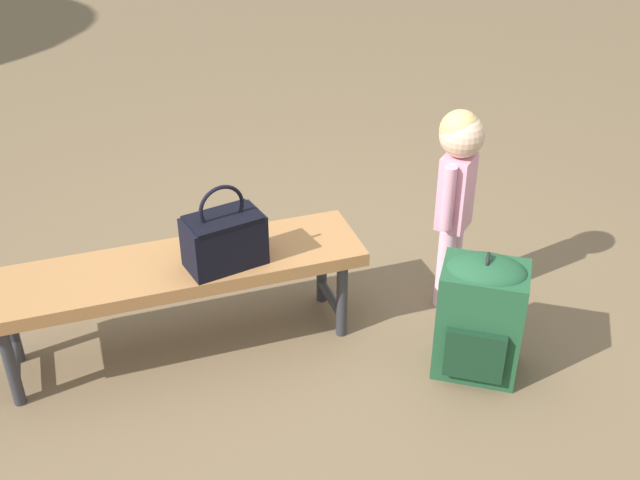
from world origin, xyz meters
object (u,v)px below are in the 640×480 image
object	(u,v)px
park_bench	(176,274)
backpack_large	(481,313)
child_standing	(457,180)
handbag	(224,238)

from	to	relation	value
park_bench	backpack_large	bearing A→B (deg)	-27.24
child_standing	backpack_large	world-z (taller)	child_standing
backpack_large	child_standing	bearing A→B (deg)	75.55
child_standing	backpack_large	bearing A→B (deg)	-104.45
park_bench	handbag	bearing A→B (deg)	-23.05
handbag	park_bench	bearing A→B (deg)	156.95
child_standing	backpack_large	size ratio (longest dim) A/B	1.67
handbag	backpack_large	distance (m)	1.10
backpack_large	park_bench	bearing A→B (deg)	152.76
park_bench	backpack_large	world-z (taller)	backpack_large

